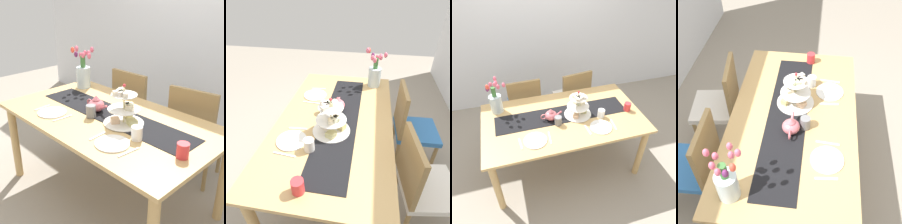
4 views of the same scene
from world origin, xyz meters
TOP-DOWN VIEW (x-y plane):
  - ground_plane at (0.00, 0.00)m, footprint 8.00×8.00m
  - dining_table at (0.00, 0.00)m, footprint 1.74×0.97m
  - chair_left at (-0.34, 0.71)m, footprint 0.43×0.43m
  - chair_right at (0.36, 0.72)m, footprint 0.48×0.48m
  - table_runner at (0.00, 0.05)m, footprint 1.46×0.30m
  - tiered_cake_stand at (0.17, 0.00)m, footprint 0.30×0.30m
  - teapot at (-0.14, 0.00)m, footprint 0.24×0.13m
  - tulip_vase at (-0.68, 0.31)m, footprint 0.21×0.22m
  - dinner_plate_left at (-0.36, -0.27)m, footprint 0.23×0.23m
  - fork_left at (-0.51, -0.27)m, footprint 0.03×0.15m
  - knife_left at (-0.22, -0.27)m, footprint 0.03×0.17m
  - dinner_plate_right at (0.33, -0.27)m, footprint 0.23×0.23m
  - fork_right at (0.19, -0.27)m, footprint 0.03×0.15m
  - knife_right at (0.48, -0.27)m, footprint 0.03×0.17m
  - mug_grey at (-0.08, -0.10)m, footprint 0.08×0.08m
  - mug_white_text at (0.40, -0.11)m, footprint 0.08×0.08m
  - mug_orange at (0.74, -0.08)m, footprint 0.08×0.08m

SIDE VIEW (x-z plane):
  - ground_plane at x=0.00m, z-range 0.00..0.00m
  - chair_left at x=-0.34m, z-range 0.05..0.96m
  - chair_right at x=0.36m, z-range 0.05..0.96m
  - dining_table at x=0.00m, z-range 0.28..1.02m
  - table_runner at x=0.00m, z-range 0.74..0.75m
  - fork_left at x=-0.51m, z-range 0.74..0.75m
  - knife_left at x=-0.22m, z-range 0.74..0.75m
  - fork_right at x=0.19m, z-range 0.74..0.75m
  - knife_right at x=0.48m, z-range 0.74..0.75m
  - dinner_plate_left at x=-0.36m, z-range 0.74..0.75m
  - dinner_plate_right at x=0.33m, z-range 0.74..0.75m
  - mug_white_text at x=0.40m, z-range 0.74..0.84m
  - mug_orange at x=0.74m, z-range 0.74..0.84m
  - mug_grey at x=-0.08m, z-range 0.75..0.84m
  - teapot at x=-0.14m, z-range 0.73..0.87m
  - tiered_cake_stand at x=0.17m, z-range 0.70..1.00m
  - tulip_vase at x=-0.68m, z-range 0.67..1.10m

